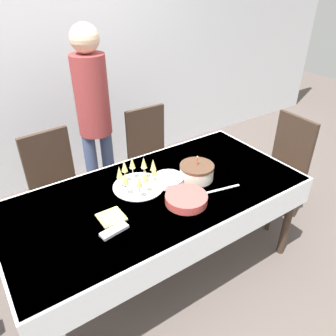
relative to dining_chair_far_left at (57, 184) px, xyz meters
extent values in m
plane|color=#564C47|center=(0.46, -0.82, -0.53)|extent=(12.00, 12.00, 0.00)
cube|color=silver|center=(0.46, 0.94, 0.82)|extent=(8.00, 0.05, 2.70)
cube|color=white|center=(0.46, -0.82, 0.21)|extent=(2.02, 0.97, 0.03)
cube|color=white|center=(0.46, -0.82, 0.12)|extent=(2.05, 1.00, 0.21)
cylinder|color=#38281E|center=(1.41, -1.24, -0.17)|extent=(0.06, 0.06, 0.72)
cylinder|color=#38281E|center=(-0.49, -0.39, -0.17)|extent=(0.06, 0.06, 0.72)
cylinder|color=#38281E|center=(1.41, -0.39, -0.17)|extent=(0.06, 0.06, 0.72)
cube|color=#38281E|center=(0.01, -0.08, -0.09)|extent=(0.45, 0.45, 0.04)
cube|color=#38281E|center=(-0.01, 0.11, 0.18)|extent=(0.40, 0.07, 0.50)
cylinder|color=#38281E|center=(0.20, -0.25, -0.32)|extent=(0.04, 0.04, 0.42)
cylinder|color=#38281E|center=(-0.16, -0.28, -0.32)|extent=(0.04, 0.04, 0.42)
cylinder|color=#38281E|center=(0.17, 0.11, -0.32)|extent=(0.04, 0.04, 0.42)
cylinder|color=#38281E|center=(-0.19, 0.08, -0.32)|extent=(0.04, 0.04, 0.42)
cube|color=#38281E|center=(0.92, -0.08, -0.09)|extent=(0.43, 0.43, 0.04)
cube|color=#38281E|center=(0.92, 0.11, 0.18)|extent=(0.40, 0.04, 0.50)
cylinder|color=#38281E|center=(1.09, -0.27, -0.32)|extent=(0.04, 0.04, 0.42)
cylinder|color=#38281E|center=(0.73, -0.26, -0.32)|extent=(0.04, 0.04, 0.42)
cylinder|color=#38281E|center=(1.10, 0.09, -0.32)|extent=(0.04, 0.04, 0.42)
cylinder|color=#38281E|center=(0.74, 0.10, -0.32)|extent=(0.04, 0.04, 0.42)
cube|color=#38281E|center=(1.72, -0.82, -0.09)|extent=(0.44, 0.44, 0.04)
cube|color=#38281E|center=(1.92, -0.83, 0.18)|extent=(0.05, 0.40, 0.50)
cylinder|color=#38281E|center=(1.54, -0.99, -0.32)|extent=(0.04, 0.04, 0.42)
cylinder|color=#38281E|center=(1.55, -0.63, -0.32)|extent=(0.04, 0.04, 0.42)
cylinder|color=#38281E|center=(1.90, -1.00, -0.32)|extent=(0.04, 0.04, 0.42)
cylinder|color=#38281E|center=(1.91, -0.64, -0.32)|extent=(0.04, 0.04, 0.42)
cylinder|color=silver|center=(0.79, -0.84, 0.27)|extent=(0.24, 0.24, 0.09)
cylinder|color=#4C3323|center=(0.79, -0.84, 0.33)|extent=(0.25, 0.25, 0.02)
cylinder|color=#E53F3F|center=(0.79, -0.84, 0.36)|extent=(0.01, 0.01, 0.06)
sphere|color=#F9CC4C|center=(0.79, -0.84, 0.40)|extent=(0.01, 0.01, 0.01)
cylinder|color=silver|center=(0.39, -0.69, 0.23)|extent=(0.36, 0.36, 0.01)
cylinder|color=silver|center=(0.51, -0.69, 0.23)|extent=(0.05, 0.05, 0.00)
cylinder|color=silver|center=(0.51, -0.69, 0.28)|extent=(0.01, 0.01, 0.08)
cone|color=#E0CC72|center=(0.51, -0.69, 0.36)|extent=(0.04, 0.04, 0.08)
cylinder|color=silver|center=(0.47, -0.63, 0.23)|extent=(0.05, 0.05, 0.00)
cylinder|color=silver|center=(0.47, -0.63, 0.28)|extent=(0.01, 0.01, 0.08)
cone|color=#E0CC72|center=(0.47, -0.63, 0.36)|extent=(0.04, 0.04, 0.08)
cylinder|color=silver|center=(0.40, -0.59, 0.23)|extent=(0.05, 0.05, 0.00)
cylinder|color=silver|center=(0.40, -0.59, 0.28)|extent=(0.01, 0.01, 0.08)
cone|color=#E0CC72|center=(0.40, -0.59, 0.36)|extent=(0.04, 0.04, 0.08)
cylinder|color=silver|center=(0.34, -0.60, 0.23)|extent=(0.05, 0.05, 0.00)
cylinder|color=silver|center=(0.34, -0.60, 0.28)|extent=(0.01, 0.01, 0.08)
cone|color=#E0CC72|center=(0.34, -0.60, 0.36)|extent=(0.04, 0.04, 0.08)
cylinder|color=silver|center=(0.27, -0.65, 0.23)|extent=(0.05, 0.05, 0.00)
cylinder|color=silver|center=(0.27, -0.65, 0.28)|extent=(0.01, 0.01, 0.08)
cone|color=#E0CC72|center=(0.27, -0.65, 0.36)|extent=(0.04, 0.04, 0.08)
cylinder|color=silver|center=(0.27, -0.74, 0.23)|extent=(0.05, 0.05, 0.00)
cylinder|color=silver|center=(0.27, -0.74, 0.28)|extent=(0.01, 0.01, 0.08)
cone|color=#E0CC72|center=(0.27, -0.74, 0.36)|extent=(0.04, 0.04, 0.08)
cylinder|color=silver|center=(0.33, -0.82, 0.23)|extent=(0.05, 0.05, 0.00)
cylinder|color=silver|center=(0.33, -0.82, 0.28)|extent=(0.01, 0.01, 0.08)
cone|color=#E0CC72|center=(0.33, -0.82, 0.36)|extent=(0.04, 0.04, 0.08)
cylinder|color=silver|center=(0.39, -0.79, 0.23)|extent=(0.05, 0.05, 0.00)
cylinder|color=silver|center=(0.39, -0.79, 0.28)|extent=(0.01, 0.01, 0.08)
cone|color=#E0CC72|center=(0.39, -0.79, 0.36)|extent=(0.04, 0.04, 0.08)
cylinder|color=silver|center=(0.48, -0.76, 0.23)|extent=(0.05, 0.05, 0.00)
cylinder|color=silver|center=(0.48, -0.76, 0.28)|extent=(0.01, 0.01, 0.08)
cone|color=#E0CC72|center=(0.48, -0.76, 0.36)|extent=(0.04, 0.04, 0.08)
cylinder|color=#CC4C47|center=(0.55, -1.03, 0.23)|extent=(0.28, 0.28, 0.01)
cylinder|color=#CC4C47|center=(0.55, -1.03, 0.23)|extent=(0.28, 0.28, 0.01)
cylinder|color=#CC4C47|center=(0.55, -1.03, 0.24)|extent=(0.28, 0.28, 0.01)
cylinder|color=#CC4C47|center=(0.55, -1.03, 0.25)|extent=(0.28, 0.28, 0.01)
cylinder|color=#CC4C47|center=(0.55, -1.03, 0.25)|extent=(0.28, 0.28, 0.01)
cylinder|color=#CC4C47|center=(0.55, -1.03, 0.26)|extent=(0.28, 0.28, 0.01)
cylinder|color=#CC4C47|center=(0.55, -1.03, 0.27)|extent=(0.28, 0.28, 0.01)
cylinder|color=#CC4C47|center=(0.55, -1.03, 0.28)|extent=(0.28, 0.28, 0.01)
cylinder|color=white|center=(0.59, -0.77, 0.23)|extent=(0.21, 0.21, 0.01)
cylinder|color=white|center=(0.59, -0.77, 0.23)|extent=(0.21, 0.21, 0.01)
cylinder|color=white|center=(0.59, -0.77, 0.24)|extent=(0.21, 0.21, 0.01)
cylinder|color=white|center=(0.59, -0.77, 0.25)|extent=(0.21, 0.21, 0.01)
cylinder|color=white|center=(0.59, -0.77, 0.25)|extent=(0.21, 0.21, 0.01)
cylinder|color=white|center=(0.59, -0.77, 0.26)|extent=(0.21, 0.21, 0.01)
cylinder|color=white|center=(0.59, -0.77, 0.27)|extent=(0.21, 0.21, 0.01)
cube|color=silver|center=(0.83, -1.04, 0.23)|extent=(0.30, 0.08, 0.00)
cube|color=silver|center=(0.04, -1.02, 0.23)|extent=(0.18, 0.08, 0.02)
cube|color=#E0D166|center=(0.08, -0.89, 0.23)|extent=(0.15, 0.15, 0.01)
cylinder|color=#3F4C72|center=(0.36, 0.13, -0.11)|extent=(0.11, 0.11, 0.84)
cylinder|color=#3F4C72|center=(0.52, 0.13, -0.11)|extent=(0.11, 0.11, 0.84)
cylinder|color=maroon|center=(0.44, 0.13, 0.64)|extent=(0.28, 0.28, 0.66)
sphere|color=#D8B293|center=(0.44, 0.13, 1.08)|extent=(0.23, 0.23, 0.23)
camera|label=1|loc=(-0.50, -2.37, 1.52)|focal=35.00mm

